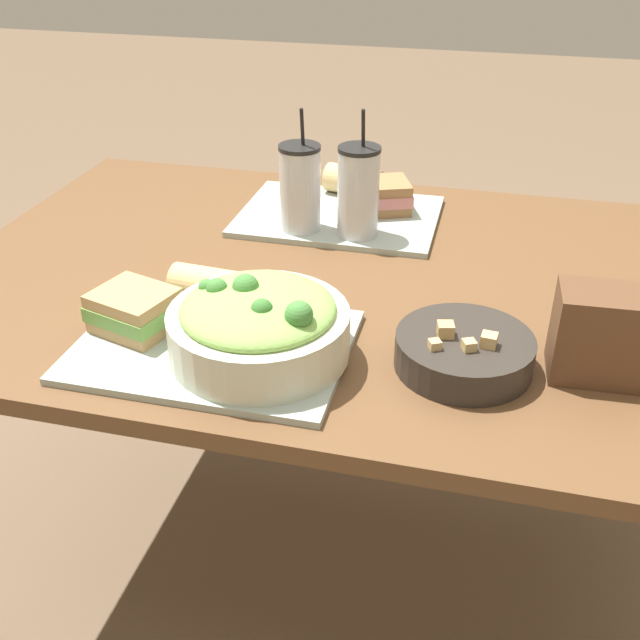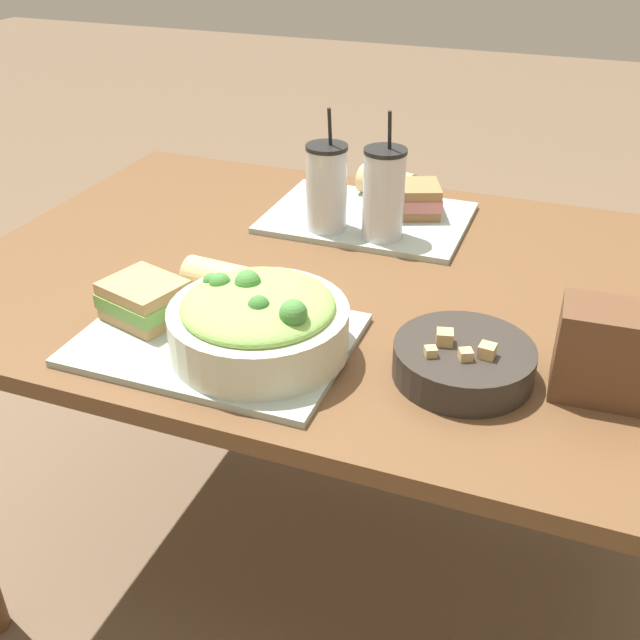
{
  "view_description": "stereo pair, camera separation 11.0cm",
  "coord_description": "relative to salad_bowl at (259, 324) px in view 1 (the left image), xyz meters",
  "views": [
    {
      "loc": [
        0.27,
        -1.18,
        1.39
      ],
      "look_at": [
        0.04,
        -0.27,
        0.83
      ],
      "focal_mm": 42.0,
      "sensor_mm": 36.0,
      "label": 1
    },
    {
      "loc": [
        0.38,
        -1.15,
        1.39
      ],
      "look_at": [
        0.04,
        -0.27,
        0.83
      ],
      "focal_mm": 42.0,
      "sensor_mm": 36.0,
      "label": 2
    }
  ],
  "objects": [
    {
      "name": "tray_far",
      "position": [
        -0.0,
        0.55,
        -0.06
      ],
      "size": [
        0.41,
        0.3,
        0.01
      ],
      "color": "#99A89E",
      "rests_on": "dining_table"
    },
    {
      "name": "drink_cup_dark",
      "position": [
        -0.06,
        0.45,
        0.03
      ],
      "size": [
        0.08,
        0.08,
        0.24
      ],
      "color": "silver",
      "rests_on": "tray_far"
    },
    {
      "name": "baguette_near",
      "position": [
        -0.1,
        0.12,
        -0.02
      ],
      "size": [
        0.17,
        0.08,
        0.06
      ],
      "rotation": [
        0.0,
        0.0,
        1.49
      ],
      "color": "tan",
      "rests_on": "tray_near"
    },
    {
      "name": "chip_bag",
      "position": [
        0.48,
        0.08,
        0.0
      ],
      "size": [
        0.14,
        0.09,
        0.13
      ],
      "rotation": [
        0.0,
        0.0,
        0.05
      ],
      "color": "brown",
      "rests_on": "dining_table"
    },
    {
      "name": "sandwich_far",
      "position": [
        0.08,
        0.59,
        -0.02
      ],
      "size": [
        0.14,
        0.14,
        0.06
      ],
      "rotation": [
        0.0,
        0.0,
        0.38
      ],
      "color": "olive",
      "rests_on": "tray_far"
    },
    {
      "name": "ground_plane",
      "position": [
        0.04,
        0.3,
        -0.83
      ],
      "size": [
        12.0,
        12.0,
        0.0
      ],
      "primitive_type": "plane",
      "color": "brown"
    },
    {
      "name": "baguette_far",
      "position": [
        0.01,
        0.66,
        -0.02
      ],
      "size": [
        0.14,
        0.09,
        0.06
      ],
      "rotation": [
        0.0,
        0.0,
        1.32
      ],
      "color": "tan",
      "rests_on": "tray_far"
    },
    {
      "name": "tray_near",
      "position": [
        -0.08,
        0.01,
        -0.06
      ],
      "size": [
        0.41,
        0.3,
        0.01
      ],
      "color": "#99A89E",
      "rests_on": "dining_table"
    },
    {
      "name": "soup_bowl",
      "position": [
        0.3,
        0.06,
        -0.04
      ],
      "size": [
        0.2,
        0.2,
        0.07
      ],
      "color": "#2D2823",
      "rests_on": "dining_table"
    },
    {
      "name": "drink_cup_red",
      "position": [
        0.05,
        0.45,
        0.03
      ],
      "size": [
        0.08,
        0.08,
        0.25
      ],
      "color": "silver",
      "rests_on": "tray_far"
    },
    {
      "name": "salad_bowl",
      "position": [
        0.0,
        0.0,
        0.0
      ],
      "size": [
        0.27,
        0.27,
        0.12
      ],
      "color": "beige",
      "rests_on": "tray_near"
    },
    {
      "name": "sandwich_near",
      "position": [
        -0.21,
        0.02,
        -0.02
      ],
      "size": [
        0.14,
        0.13,
        0.06
      ],
      "rotation": [
        0.0,
        0.0,
        -0.28
      ],
      "color": "tan",
      "rests_on": "tray_near"
    },
    {
      "name": "dining_table",
      "position": [
        0.04,
        0.3,
        -0.16
      ],
      "size": [
        1.41,
        0.96,
        0.76
      ],
      "color": "brown",
      "rests_on": "ground_plane"
    }
  ]
}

